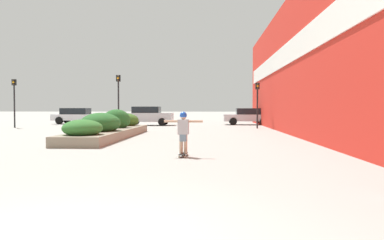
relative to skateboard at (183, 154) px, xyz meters
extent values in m
cube|color=red|center=(5.36, 8.38, 3.74)|extent=(0.60, 38.37, 7.63)
cube|color=white|center=(5.02, 11.53, 4.39)|extent=(0.06, 29.19, 1.20)
cube|color=gray|center=(-4.16, 7.04, 0.13)|extent=(1.94, 10.05, 0.41)
ellipsoid|color=#33702D|center=(-4.22, 3.29, 0.59)|extent=(1.56, 1.73, 0.69)
ellipsoid|color=#286028|center=(-4.24, 5.74, 0.69)|extent=(1.80, 2.12, 0.95)
ellipsoid|color=#286028|center=(-4.23, 8.55, 0.76)|extent=(1.49, 1.22, 1.12)
ellipsoid|color=#3D6623|center=(-4.23, 10.88, 0.65)|extent=(1.48, 1.45, 0.84)
cube|color=black|center=(0.00, 0.00, 0.02)|extent=(0.25, 0.78, 0.01)
cylinder|color=beige|center=(-0.06, 0.27, -0.04)|extent=(0.06, 0.06, 0.06)
cylinder|color=beige|center=(0.10, 0.26, -0.04)|extent=(0.06, 0.06, 0.06)
cylinder|color=beige|center=(-0.10, -0.26, -0.04)|extent=(0.06, 0.06, 0.06)
cylinder|color=beige|center=(0.06, -0.27, -0.04)|extent=(0.06, 0.06, 0.06)
cylinder|color=tan|center=(-0.07, 0.01, 0.31)|extent=(0.11, 0.11, 0.57)
cylinder|color=tan|center=(0.07, -0.01, 0.31)|extent=(0.11, 0.11, 0.57)
cube|color=slate|center=(0.00, 0.00, 0.49)|extent=(0.22, 0.19, 0.21)
cube|color=#B2B2B7|center=(0.00, 0.00, 0.82)|extent=(0.34, 0.19, 0.45)
cylinder|color=tan|center=(-0.37, 0.03, 0.99)|extent=(0.43, 0.11, 0.07)
cylinder|color=tan|center=(0.37, -0.03, 0.99)|extent=(0.43, 0.11, 0.07)
sphere|color=tan|center=(0.00, 0.00, 1.14)|extent=(0.19, 0.19, 0.19)
sphere|color=blue|center=(0.00, 0.00, 1.17)|extent=(0.21, 0.21, 0.21)
cube|color=maroon|center=(11.36, 19.68, 0.57)|extent=(4.54, 1.71, 0.61)
cube|color=black|center=(11.18, 19.68, 1.16)|extent=(2.50, 1.51, 0.58)
cylinder|color=black|center=(12.77, 20.49, 0.27)|extent=(0.68, 0.22, 0.68)
cylinder|color=black|center=(12.77, 18.86, 0.27)|extent=(0.68, 0.22, 0.68)
cylinder|color=black|center=(9.95, 20.49, 0.27)|extent=(0.68, 0.22, 0.68)
cylinder|color=black|center=(9.95, 18.86, 0.27)|extent=(0.68, 0.22, 0.68)
cube|color=silver|center=(-11.45, 22.57, 0.54)|extent=(4.35, 1.88, 0.55)
cube|color=black|center=(-11.62, 22.57, 1.10)|extent=(2.39, 1.66, 0.57)
cylinder|color=black|center=(-10.10, 23.46, 0.27)|extent=(0.68, 0.22, 0.68)
cylinder|color=black|center=(-10.10, 21.67, 0.27)|extent=(0.68, 0.22, 0.68)
cylinder|color=black|center=(-12.79, 23.46, 0.27)|extent=(0.68, 0.22, 0.68)
cylinder|color=black|center=(-12.79, 21.67, 0.27)|extent=(0.68, 0.22, 0.68)
cube|color=#BCBCC1|center=(-4.48, 20.23, 0.61)|extent=(4.09, 1.88, 0.73)
cube|color=black|center=(-4.64, 20.23, 1.25)|extent=(2.25, 1.65, 0.53)
cylinder|color=black|center=(-3.21, 21.12, 0.25)|extent=(0.63, 0.22, 0.63)
cylinder|color=black|center=(-3.21, 19.33, 0.25)|extent=(0.63, 0.22, 0.63)
cylinder|color=black|center=(-5.75, 21.12, 0.25)|extent=(0.63, 0.22, 0.63)
cylinder|color=black|center=(-5.75, 19.33, 0.25)|extent=(0.63, 0.22, 0.63)
cube|color=#BCBCC1|center=(3.99, 21.78, 0.54)|extent=(4.15, 1.78, 0.59)
cube|color=black|center=(4.16, 21.78, 1.10)|extent=(2.28, 1.57, 0.53)
cylinder|color=black|center=(2.70, 20.93, 0.25)|extent=(0.63, 0.22, 0.63)
cylinder|color=black|center=(2.70, 22.63, 0.25)|extent=(0.63, 0.22, 0.63)
cylinder|color=black|center=(5.28, 20.93, 0.25)|extent=(0.63, 0.22, 0.63)
cylinder|color=black|center=(5.28, 22.63, 0.25)|extent=(0.63, 0.22, 0.63)
cylinder|color=black|center=(-5.71, 14.91, 1.59)|extent=(0.11, 0.11, 3.33)
cube|color=black|center=(-5.71, 14.91, 3.48)|extent=(0.28, 0.20, 0.45)
sphere|color=#2D2823|center=(-5.71, 14.79, 3.63)|extent=(0.15, 0.15, 0.15)
sphere|color=orange|center=(-5.71, 14.79, 3.48)|extent=(0.15, 0.15, 0.15)
sphere|color=#2D2823|center=(-5.71, 14.79, 3.33)|extent=(0.15, 0.15, 0.15)
cylinder|color=black|center=(4.11, 15.74, 1.33)|extent=(0.11, 0.11, 2.79)
cube|color=black|center=(4.11, 15.74, 2.95)|extent=(0.28, 0.20, 0.45)
sphere|color=#2D2823|center=(4.11, 15.62, 3.10)|extent=(0.15, 0.15, 0.15)
sphere|color=orange|center=(4.11, 15.62, 2.95)|extent=(0.15, 0.15, 0.15)
sphere|color=#2D2823|center=(4.11, 15.62, 2.80)|extent=(0.15, 0.15, 0.15)
cylinder|color=black|center=(-13.74, 15.81, 1.50)|extent=(0.11, 0.11, 3.14)
cube|color=black|center=(-13.74, 15.81, 3.29)|extent=(0.28, 0.20, 0.45)
sphere|color=#2D2823|center=(-13.74, 15.69, 3.44)|extent=(0.15, 0.15, 0.15)
sphere|color=orange|center=(-13.74, 15.69, 3.29)|extent=(0.15, 0.15, 0.15)
sphere|color=#2D2823|center=(-13.74, 15.69, 3.14)|extent=(0.15, 0.15, 0.15)
camera|label=1|loc=(0.84, -11.14, 1.38)|focal=35.00mm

